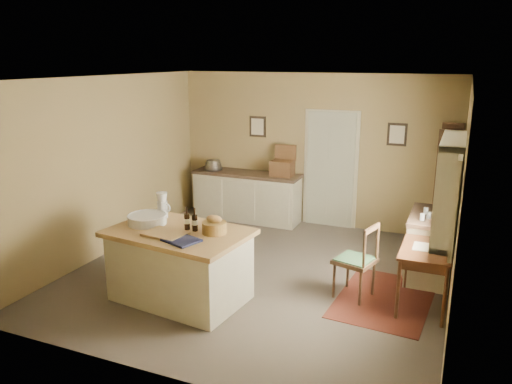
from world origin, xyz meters
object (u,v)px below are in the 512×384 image
Objects in this scene: work_island at (180,263)px; right_cabinet at (431,245)px; writing_desk at (426,255)px; desk_chair at (355,261)px; sideboard at (247,195)px; shelving_unit at (449,191)px.

work_island is 1.69× the size of right_cabinet.
writing_desk is at bearing 25.55° from work_island.
writing_desk is 0.99× the size of desk_chair.
sideboard is 2.09× the size of desk_chair.
desk_chair is at bearing -175.31° from writing_desk.
desk_chair is 2.35m from shelving_unit.
right_cabinet is at bearing -22.00° from sideboard.
desk_chair reaches higher than writing_desk.
shelving_unit is at bearing -4.52° from sideboard.
shelving_unit is at bearing 51.58° from work_island.
sideboard reaches higher than right_cabinet.
work_island is 2.19m from desk_chair.
desk_chair is at bearing -43.19° from sideboard.
shelving_unit is (0.15, 1.07, 0.53)m from right_cabinet.
sideboard is at bearing 158.00° from right_cabinet.
work_island is 3.00m from writing_desk.
desk_chair is 0.49× the size of shelving_unit.
work_island is at bearing -146.20° from right_cabinet.
right_cabinet is (3.34, -1.35, -0.02)m from sideboard.
desk_chair is at bearing -129.87° from right_cabinet.
desk_chair is at bearing 30.91° from work_island.
right_cabinet is at bearing 65.53° from desk_chair.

